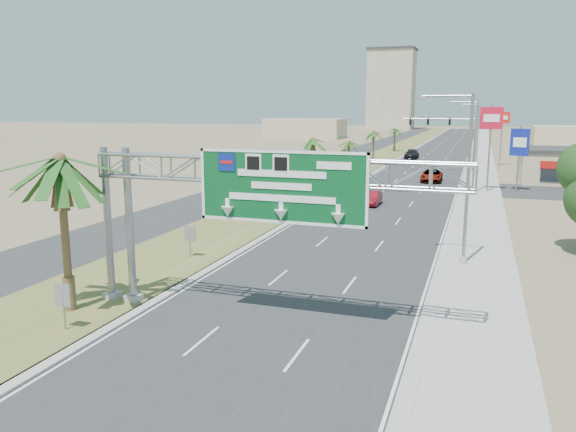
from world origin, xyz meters
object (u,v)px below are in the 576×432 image
(palm_near, at_px, (59,160))
(car_left_lane, at_px, (338,197))
(car_far, at_px, (412,154))
(pole_sign_red_near, at_px, (491,124))
(sign_gantry, at_px, (250,183))
(pole_sign_red_far, at_px, (502,122))
(car_mid_lane, at_px, (372,198))
(pole_sign_blue, at_px, (520,145))
(signal_mast, at_px, (460,139))
(car_right_lane, at_px, (432,176))

(palm_near, bearing_deg, car_left_lane, 81.88)
(car_far, height_order, pole_sign_red_near, pole_sign_red_near)
(sign_gantry, bearing_deg, pole_sign_red_far, 80.81)
(sign_gantry, distance_m, car_far, 84.35)
(car_mid_lane, relative_size, pole_sign_blue, 0.55)
(car_far, bearing_deg, palm_near, -93.20)
(car_left_lane, bearing_deg, palm_near, -93.37)
(signal_mast, xyz_separation_m, pole_sign_red_far, (5.93, 13.16, 2.16))
(car_left_lane, distance_m, car_right_lane, 22.10)
(pole_sign_red_near, xyz_separation_m, pole_sign_red_far, (2.10, 31.10, -0.52))
(pole_sign_blue, bearing_deg, car_mid_lane, -133.31)
(sign_gantry, bearing_deg, palm_near, -166.68)
(sign_gantry, distance_m, car_right_lane, 51.43)
(car_right_lane, distance_m, pole_sign_blue, 11.97)
(signal_mast, bearing_deg, car_far, 112.44)
(car_right_lane, height_order, pole_sign_red_near, pole_sign_red_near)
(pole_sign_red_near, bearing_deg, pole_sign_red_far, 86.13)
(palm_near, xyz_separation_m, car_left_lane, (4.57, 32.02, -6.13))
(palm_near, xyz_separation_m, car_far, (5.25, 86.07, -6.10))
(signal_mast, xyz_separation_m, pole_sign_blue, (6.97, -16.37, 0.38))
(sign_gantry, xyz_separation_m, signal_mast, (6.23, 62.05, -1.21))
(car_right_lane, relative_size, pole_sign_red_far, 0.62)
(car_left_lane, relative_size, car_far, 0.83)
(signal_mast, relative_size, pole_sign_red_near, 1.08)
(palm_near, relative_size, pole_sign_red_far, 0.94)
(car_far, bearing_deg, signal_mast, -67.26)
(sign_gantry, distance_m, pole_sign_red_far, 76.19)
(sign_gantry, relative_size, car_far, 2.94)
(signal_mast, height_order, car_right_lane, signal_mast)
(sign_gantry, xyz_separation_m, car_far, (-2.89, 84.14, -5.23))
(palm_near, bearing_deg, signal_mast, 77.34)
(car_left_lane, distance_m, car_mid_lane, 3.32)
(car_mid_lane, distance_m, pole_sign_red_near, 18.00)
(pole_sign_red_far, bearing_deg, car_left_lane, -109.23)
(car_far, bearing_deg, car_left_lane, -90.42)
(car_left_lane, bearing_deg, sign_gantry, -78.49)
(car_mid_lane, distance_m, car_far, 53.00)
(signal_mast, distance_m, car_far, 24.24)
(car_right_lane, bearing_deg, car_left_lane, -109.80)
(car_far, bearing_deg, pole_sign_red_near, -71.78)
(pole_sign_red_far, bearing_deg, signal_mast, -114.26)
(sign_gantry, xyz_separation_m, pole_sign_blue, (13.20, 45.67, -0.83))
(signal_mast, xyz_separation_m, car_right_lane, (-2.76, -11.00, -4.09))
(car_right_lane, height_order, pole_sign_blue, pole_sign_blue)
(car_right_lane, bearing_deg, car_mid_lane, -102.38)
(sign_gantry, bearing_deg, pole_sign_blue, 73.88)
(signal_mast, bearing_deg, pole_sign_red_near, -77.96)
(car_left_lane, relative_size, pole_sign_red_near, 0.50)
(signal_mast, relative_size, car_right_lane, 1.88)
(sign_gantry, relative_size, car_left_lane, 3.55)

